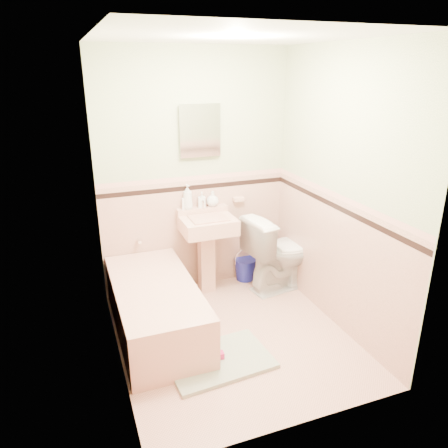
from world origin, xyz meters
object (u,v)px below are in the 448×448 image
object	(u,v)px
toilet	(282,252)
bucket	(245,269)
bathtub	(156,310)
sink	(208,256)
soap_bottle_right	(213,199)
soap_bottle_left	(188,197)
medicine_cabinet	(200,131)
shoe	(216,356)
soap_bottle_mid	(202,200)

from	to	relation	value
toilet	bucket	bearing A→B (deg)	34.64
bathtub	sink	world-z (taller)	sink
soap_bottle_right	toilet	xyz separation A→B (m)	(0.67, -0.34, -0.57)
soap_bottle_left	medicine_cabinet	bearing A→B (deg)	11.02
medicine_cabinet	bucket	xyz separation A→B (m)	(0.49, -0.06, -1.58)
sink	shoe	xyz separation A→B (m)	(-0.32, -1.14, -0.37)
sink	soap_bottle_left	size ratio (longest dim) A/B	3.30
bucket	toilet	bearing A→B (deg)	-46.19
soap_bottle_left	soap_bottle_mid	distance (m)	0.16
toilet	shoe	bearing A→B (deg)	122.15
sink	soap_bottle_right	world-z (taller)	soap_bottle_right
bathtub	bucket	bearing A→B (deg)	29.97
bucket	shoe	distance (m)	1.52
bathtub	sink	distance (m)	0.89
soap_bottle_left	bucket	world-z (taller)	soap_bottle_left
sink	shoe	world-z (taller)	sink
sink	bucket	distance (m)	0.59
bathtub	toilet	distance (m)	1.53
soap_bottle_left	bucket	distance (m)	1.12
bucket	soap_bottle_left	bearing A→B (deg)	176.90
bathtub	soap_bottle_right	world-z (taller)	soap_bottle_right
soap_bottle_right	soap_bottle_left	bearing A→B (deg)	180.00
toilet	sink	bearing A→B (deg)	69.01
bathtub	soap_bottle_right	bearing A→B (deg)	41.70
bucket	shoe	bearing A→B (deg)	-122.26
sink	toilet	bearing A→B (deg)	-11.82
soap_bottle_mid	bucket	xyz separation A→B (m)	(0.49, -0.03, -0.87)
soap_bottle_mid	toilet	bearing A→B (deg)	-23.61
toilet	bucket	xyz separation A→B (m)	(-0.30, 0.31, -0.30)
bathtub	soap_bottle_right	xyz separation A→B (m)	(0.80, 0.71, 0.77)
soap_bottle_right	bathtub	bearing A→B (deg)	-138.30
soap_bottle_mid	medicine_cabinet	bearing A→B (deg)	88.04
bathtub	sink	bearing A→B (deg)	37.93
sink	toilet	world-z (taller)	sink
medicine_cabinet	soap_bottle_left	xyz separation A→B (m)	(-0.15, -0.03, -0.66)
soap_bottle_left	bathtub	bearing A→B (deg)	-126.53
medicine_cabinet	bucket	bearing A→B (deg)	-7.53
bathtub	toilet	bearing A→B (deg)	13.96
soap_bottle_right	shoe	xyz separation A→B (m)	(-0.44, -1.32, -0.93)
toilet	shoe	size ratio (longest dim) A/B	6.40
medicine_cabinet	sink	bearing A→B (deg)	-90.00
soap_bottle_right	sink	bearing A→B (deg)	-122.99
soap_bottle_right	bucket	xyz separation A→B (m)	(0.37, -0.03, -0.87)
shoe	bathtub	bearing A→B (deg)	123.56
bathtub	sink	xyz separation A→B (m)	(0.68, 0.53, 0.20)
sink	shoe	size ratio (longest dim) A/B	6.44
soap_bottle_left	sink	bearing A→B (deg)	-49.43
bathtub	toilet	xyz separation A→B (m)	(1.47, 0.37, 0.20)
sink	soap_bottle_left	world-z (taller)	soap_bottle_left
soap_bottle_mid	soap_bottle_right	xyz separation A→B (m)	(0.12, 0.00, -0.00)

